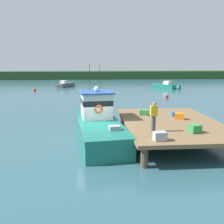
% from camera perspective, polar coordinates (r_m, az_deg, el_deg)
% --- Properties ---
extents(ground_plane, '(200.00, 200.00, 0.00)m').
position_cam_1_polar(ground_plane, '(15.49, -3.75, -6.84)').
color(ground_plane, '#2D5660').
extents(dock, '(6.00, 9.00, 1.20)m').
position_cam_1_polar(dock, '(15.99, 13.68, -2.57)').
color(dock, '#4C3D2D').
rests_on(dock, ground).
extents(main_fishing_boat, '(3.47, 9.95, 4.80)m').
position_cam_1_polar(main_fishing_boat, '(16.04, -3.38, -2.45)').
color(main_fishing_boat, '#196B5B').
rests_on(main_fishing_boat, ground).
extents(crate_single_far, '(0.71, 0.61, 0.37)m').
position_cam_1_polar(crate_single_far, '(17.46, 7.57, -0.13)').
color(crate_single_far, '#2D8442').
rests_on(crate_single_far, dock).
extents(crate_single_by_cleat, '(0.71, 0.60, 0.42)m').
position_cam_1_polar(crate_single_by_cleat, '(13.68, 18.86, -3.75)').
color(crate_single_by_cleat, '#2D8442').
rests_on(crate_single_by_cleat, dock).
extents(crate_stack_mid_dock, '(0.64, 0.50, 0.43)m').
position_cam_1_polar(crate_stack_mid_dock, '(11.89, 11.16, -5.58)').
color(crate_stack_mid_dock, '#9E9EA3').
rests_on(crate_stack_mid_dock, dock).
extents(crate_stack_near_edge, '(0.71, 0.61, 0.41)m').
position_cam_1_polar(crate_stack_near_edge, '(16.64, 15.51, -0.95)').
color(crate_stack_near_edge, orange).
rests_on(crate_stack_near_edge, dock).
extents(bait_bucket, '(0.32, 0.32, 0.34)m').
position_cam_1_polar(bait_bucket, '(17.35, 14.17, -0.50)').
color(bait_bucket, '#2866B2').
rests_on(bait_bucket, dock).
extents(deckhand_by_the_boat, '(0.36, 0.22, 1.63)m').
position_cam_1_polar(deckhand_by_the_boat, '(13.23, 9.77, -0.91)').
color(deckhand_by_the_boat, '#383842').
rests_on(deckhand_by_the_boat, dock).
extents(moored_boat_far_left, '(3.62, 5.25, 1.38)m').
position_cam_1_polar(moored_boat_far_left, '(50.90, -10.96, 6.27)').
color(moored_boat_far_left, '#4C4C51').
rests_on(moored_boat_far_left, ground).
extents(moored_boat_far_right, '(4.74, 5.11, 1.48)m').
position_cam_1_polar(moored_boat_far_right, '(48.18, 12.41, 5.98)').
color(moored_boat_far_right, '#196B5B').
rests_on(moored_boat_far_right, ground).
extents(mooring_buoy_inshore, '(0.49, 0.49, 0.49)m').
position_cam_1_polar(mooring_buoy_inshore, '(44.97, -17.66, 5.00)').
color(mooring_buoy_inshore, red).
rests_on(mooring_buoy_inshore, ground).
extents(mooring_buoy_outer, '(0.36, 0.36, 0.36)m').
position_cam_1_polar(mooring_buoy_outer, '(42.33, -3.23, 5.06)').
color(mooring_buoy_outer, '#EA5B19').
rests_on(mooring_buoy_outer, ground).
extents(mooring_buoy_spare_mooring, '(0.49, 0.49, 0.49)m').
position_cam_1_polar(mooring_buoy_spare_mooring, '(37.87, -2.09, 4.42)').
color(mooring_buoy_spare_mooring, '#EA5B19').
rests_on(mooring_buoy_spare_mooring, ground).
extents(mooring_buoy_channel_marker, '(0.50, 0.50, 0.50)m').
position_cam_1_polar(mooring_buoy_channel_marker, '(35.11, 12.73, 3.61)').
color(mooring_buoy_channel_marker, red).
rests_on(mooring_buoy_channel_marker, ground).
extents(far_shoreline, '(120.00, 8.00, 2.40)m').
position_cam_1_polar(far_shoreline, '(76.80, -4.61, 8.65)').
color(far_shoreline, '#284723').
rests_on(far_shoreline, ground).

